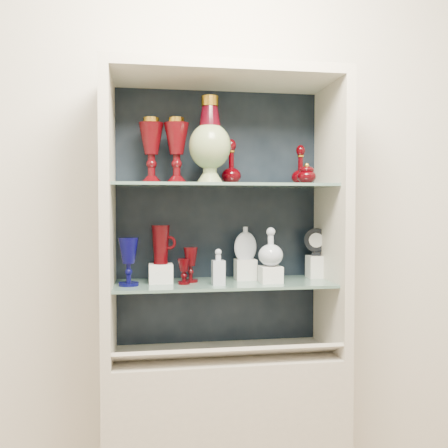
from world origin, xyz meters
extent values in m
cube|color=silver|center=(0.00, 1.75, 1.40)|extent=(3.50, 0.02, 2.80)
cube|color=beige|center=(0.00, 1.53, 0.38)|extent=(1.00, 0.40, 0.75)
cube|color=black|center=(0.00, 1.72, 1.32)|extent=(0.98, 0.02, 1.15)
cube|color=beige|center=(-0.48, 1.53, 1.32)|extent=(0.04, 0.40, 1.15)
cube|color=beige|center=(0.48, 1.53, 1.32)|extent=(0.04, 0.40, 1.15)
cube|color=beige|center=(0.00, 1.53, 1.92)|extent=(1.00, 0.40, 0.04)
cube|color=slate|center=(0.00, 1.55, 1.04)|extent=(0.92, 0.34, 0.01)
cube|color=slate|center=(0.00, 1.55, 1.46)|extent=(0.92, 0.34, 0.01)
cube|color=beige|center=(0.00, 1.42, 0.78)|extent=(0.92, 0.17, 0.09)
cube|color=white|center=(0.02, 1.42, 0.80)|extent=(0.10, 0.06, 0.03)
cube|color=white|center=(-0.22, 1.42, 0.80)|extent=(0.10, 0.06, 0.03)
cube|color=white|center=(0.31, 1.42, 0.80)|extent=(0.10, 0.06, 0.03)
cube|color=silver|center=(-0.27, 1.57, 1.09)|extent=(0.10, 0.10, 0.08)
cube|color=silver|center=(0.11, 1.60, 1.09)|extent=(0.09, 0.09, 0.09)
cube|color=silver|center=(0.20, 1.50, 1.08)|extent=(0.09, 0.09, 0.07)
cube|color=silver|center=(0.44, 1.62, 1.10)|extent=(0.08, 0.08, 0.10)
camera|label=1|loc=(-0.33, -0.56, 1.37)|focal=40.00mm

